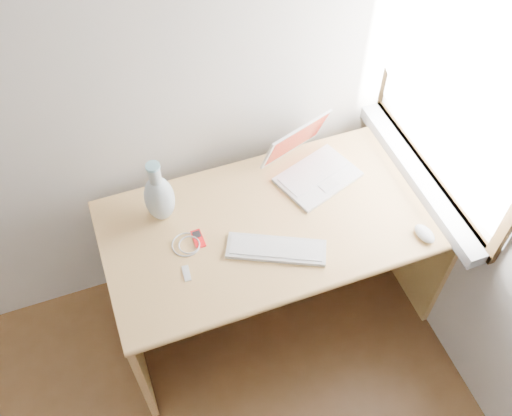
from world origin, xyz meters
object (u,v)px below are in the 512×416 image
object	(u,v)px
external_keyboard	(276,249)
vase	(159,197)
laptop	(315,163)
desk	(268,234)

from	to	relation	value
external_keyboard	vase	bearing A→B (deg)	165.70
laptop	vase	world-z (taller)	vase
external_keyboard	vase	xyz separation A→B (m)	(-0.38, 0.32, 0.12)
desk	external_keyboard	world-z (taller)	external_keyboard
desk	laptop	distance (m)	0.39
desk	external_keyboard	xyz separation A→B (m)	(-0.06, -0.23, 0.23)
laptop	vase	xyz separation A→B (m)	(-0.69, -0.01, 0.07)
external_keyboard	vase	distance (m)	0.51
laptop	external_keyboard	world-z (taller)	laptop
laptop	vase	bearing A→B (deg)	161.88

